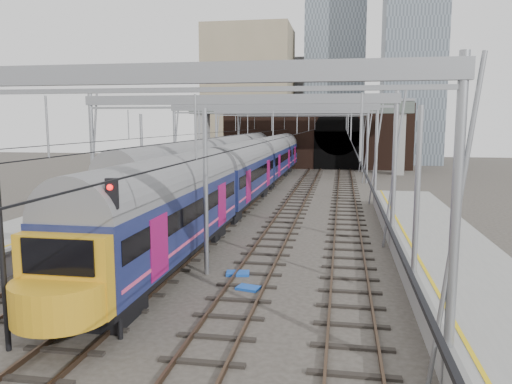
% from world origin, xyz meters
% --- Properties ---
extents(ground, '(160.00, 160.00, 0.00)m').
position_xyz_m(ground, '(0.00, 0.00, 0.00)').
color(ground, '#38332D').
rests_on(ground, ground).
extents(platform_left, '(4.32, 55.00, 1.12)m').
position_xyz_m(platform_left, '(-10.18, 2.50, 0.55)').
color(platform_left, gray).
rests_on(platform_left, ground).
extents(platform_right, '(4.32, 47.00, 1.12)m').
position_xyz_m(platform_right, '(10.18, -1.50, 0.55)').
color(platform_right, gray).
rests_on(platform_right, ground).
extents(tracks, '(14.40, 80.00, 0.22)m').
position_xyz_m(tracks, '(0.00, 15.00, 0.02)').
color(tracks, '#4C3828').
rests_on(tracks, ground).
extents(overhead_line, '(16.80, 80.00, 8.00)m').
position_xyz_m(overhead_line, '(0.00, 21.49, 6.57)').
color(overhead_line, gray).
rests_on(overhead_line, ground).
extents(retaining_wall, '(28.00, 2.75, 9.00)m').
position_xyz_m(retaining_wall, '(1.40, 51.93, 4.33)').
color(retaining_wall, '#301C15').
rests_on(retaining_wall, ground).
extents(overbridge, '(28.00, 3.00, 9.25)m').
position_xyz_m(overbridge, '(0.00, 46.00, 7.27)').
color(overbridge, gray).
rests_on(overbridge, ground).
extents(city_skyline, '(37.50, 27.50, 60.00)m').
position_xyz_m(city_skyline, '(2.73, 70.48, 17.09)').
color(city_skyline, tan).
rests_on(city_skyline, ground).
extents(train_main, '(2.89, 66.71, 4.94)m').
position_xyz_m(train_main, '(-2.00, 27.51, 2.54)').
color(train_main, black).
rests_on(train_main, ground).
extents(train_second, '(2.97, 51.49, 5.05)m').
position_xyz_m(train_second, '(-6.00, 31.16, 2.59)').
color(train_second, black).
rests_on(train_second, ground).
extents(signal_near_left, '(0.39, 0.47, 4.88)m').
position_xyz_m(signal_near_left, '(-3.62, -6.02, 3.07)').
color(signal_near_left, black).
rests_on(signal_near_left, ground).
extents(signal_near_centre, '(0.37, 0.47, 4.85)m').
position_xyz_m(signal_near_centre, '(-0.82, -4.76, 3.06)').
color(signal_near_centre, black).
rests_on(signal_near_centre, ground).
extents(relay_cabinet, '(0.57, 0.50, 1.02)m').
position_xyz_m(relay_cabinet, '(-6.63, 1.92, 0.51)').
color(relay_cabinet, silver).
rests_on(relay_cabinet, ground).
extents(equip_cover_a, '(0.83, 0.68, 0.09)m').
position_xyz_m(equip_cover_a, '(-2.56, -0.35, 0.04)').
color(equip_cover_a, '#174BB3').
rests_on(equip_cover_a, ground).
extents(equip_cover_b, '(1.07, 0.83, 0.11)m').
position_xyz_m(equip_cover_b, '(1.33, 2.11, 0.06)').
color(equip_cover_b, '#174BB3').
rests_on(equip_cover_b, ground).
extents(equip_cover_c, '(0.99, 0.81, 0.10)m').
position_xyz_m(equip_cover_c, '(2.12, 0.35, 0.05)').
color(equip_cover_c, '#174BB3').
rests_on(equip_cover_c, ground).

